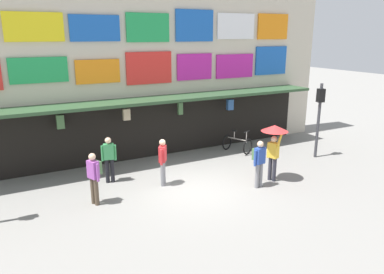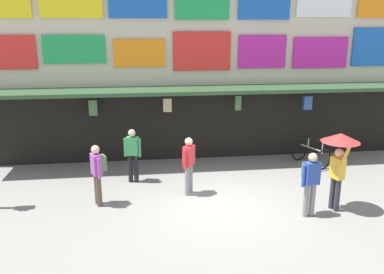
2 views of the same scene
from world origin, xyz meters
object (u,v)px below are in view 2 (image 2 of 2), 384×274
pedestrian_with_umbrella (339,150)px  pedestrian_in_black (310,179)px  pedestrian_in_purple (133,151)px  pedestrian_in_red (98,170)px  pedestrian_in_yellow (189,163)px  bicycle_parked (311,154)px

pedestrian_with_umbrella → pedestrian_in_black: pedestrian_with_umbrella is taller
pedestrian_in_purple → pedestrian_with_umbrella: bearing=-26.3°
pedestrian_in_red → pedestrian_in_black: size_ratio=1.00×
pedestrian_with_umbrella → pedestrian_in_black: size_ratio=1.24×
pedestrian_with_umbrella → pedestrian_in_yellow: 4.01m
pedestrian_with_umbrella → pedestrian_in_yellow: (-3.67, 1.47, -0.69)m
bicycle_parked → pedestrian_with_umbrella: (-0.80, -3.38, 1.25)m
pedestrian_with_umbrella → pedestrian_in_purple: bearing=153.7°
bicycle_parked → pedestrian_in_black: (-1.62, -3.63, 0.59)m
pedestrian_in_black → pedestrian_in_yellow: size_ratio=1.00×
pedestrian_in_red → pedestrian_in_yellow: size_ratio=1.00×
pedestrian_in_black → pedestrian_in_yellow: 3.33m
pedestrian_with_umbrella → bicycle_parked: bearing=76.7°
pedestrian_in_yellow → pedestrian_in_purple: same height
pedestrian_with_umbrella → pedestrian_in_purple: (-5.26, 2.60, -0.66)m
pedestrian_with_umbrella → pedestrian_in_red: (-6.15, 1.06, -0.66)m
pedestrian_in_red → pedestrian_in_purple: size_ratio=1.00×
pedestrian_in_red → pedestrian_in_black: same height
pedestrian_in_black → pedestrian_in_purple: (-4.44, 2.84, 0.00)m
pedestrian_in_red → pedestrian_in_purple: 1.78m
pedestrian_with_umbrella → pedestrian_in_purple: size_ratio=1.24×
bicycle_parked → pedestrian_in_black: pedestrian_in_black is taller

